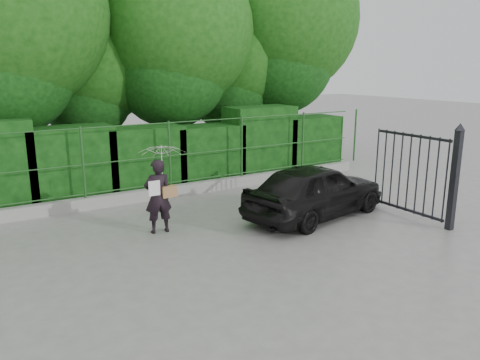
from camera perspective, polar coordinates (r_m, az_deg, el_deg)
ground at (r=9.15m, az=0.51°, el=-8.91°), size 80.00×80.00×0.00m
kerb at (r=12.94m, az=-10.04°, el=-1.61°), size 14.00×0.25×0.30m
fence at (r=12.79m, az=-9.31°, el=3.07°), size 14.13×0.06×1.80m
hedge at (r=13.60m, az=-12.50°, el=2.80°), size 14.20×1.20×2.28m
trees at (r=15.97m, az=-11.20°, el=17.39°), size 17.10×6.15×8.08m
gate at (r=11.36m, az=22.74°, el=0.78°), size 0.22×2.33×2.36m
woman at (r=10.12m, az=-9.58°, el=0.65°), size 0.98×1.00×1.91m
car at (r=11.25m, az=9.19°, el=-1.21°), size 4.07×2.23×1.31m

